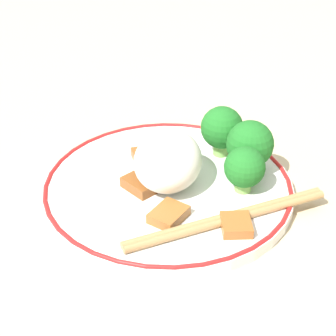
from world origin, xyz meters
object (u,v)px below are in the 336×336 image
at_px(chopsticks, 228,218).
at_px(plate, 168,187).
at_px(broccoli_back_right, 222,128).
at_px(broccoli_back_center, 250,144).
at_px(broccoli_back_left, 245,167).

bearing_deg(chopsticks, plate, -129.67).
distance_m(broccoli_back_right, chopsticks, 0.13).
xyz_separation_m(broccoli_back_center, broccoli_back_right, (-0.03, -0.03, 0.00)).
height_order(broccoli_back_left, chopsticks, broccoli_back_left).
bearing_deg(chopsticks, broccoli_back_right, -172.69).
bearing_deg(broccoli_back_right, chopsticks, 7.31).
distance_m(broccoli_back_center, chopsticks, 0.10).
relative_size(plate, broccoli_back_center, 4.44).
distance_m(broccoli_back_left, chopsticks, 0.06).
relative_size(broccoli_back_left, broccoli_back_center, 0.83).
xyz_separation_m(plate, broccoli_back_left, (-0.00, 0.08, 0.03)).
distance_m(plate, broccoli_back_left, 0.09).
xyz_separation_m(broccoli_back_left, broccoli_back_center, (-0.04, 0.00, 0.01)).
bearing_deg(broccoli_back_right, broccoli_back_left, 23.09).
bearing_deg(plate, broccoli_back_left, 91.41).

